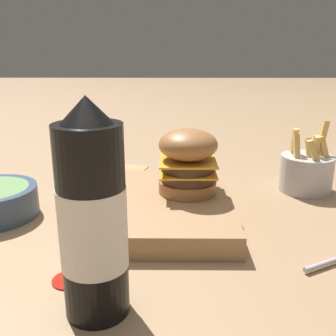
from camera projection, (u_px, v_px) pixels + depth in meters
name	position (u px, v px, depth m)	size (l,w,h in m)	color
ground_plane	(162.00, 221.00, 0.64)	(6.00, 6.00, 0.00)	#9E7A56
serving_board	(168.00, 207.00, 0.65)	(0.29, 0.21, 0.04)	#A37A51
burger	(188.00, 161.00, 0.65)	(0.10, 0.10, 0.11)	#9E6638
ketchup_bottle	(93.00, 220.00, 0.39)	(0.07, 0.07, 0.23)	black
fries_basket	(306.00, 172.00, 0.76)	(0.10, 0.10, 0.14)	#B7B7BC
ketchup_puddle	(69.00, 279.00, 0.48)	(0.04, 0.04, 0.00)	#B21E14
parchment_square	(104.00, 173.00, 0.88)	(0.20, 0.20, 0.00)	tan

